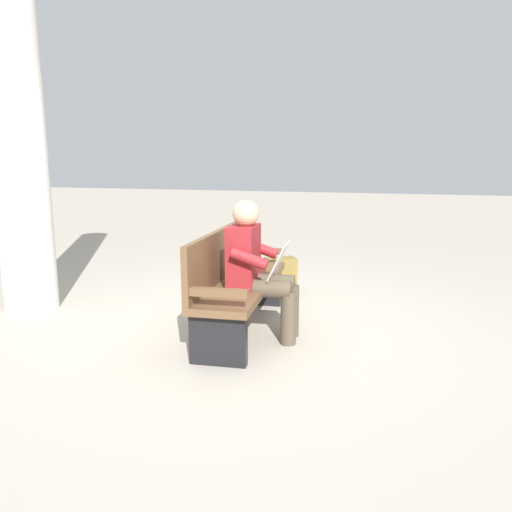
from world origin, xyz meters
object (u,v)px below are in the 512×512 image
at_px(person_seated, 257,266).
at_px(support_pillar, 16,111).
at_px(bench_near, 235,280).
at_px(backpack, 281,277).

relative_size(person_seated, support_pillar, 0.30).
distance_m(bench_near, backpack, 1.26).
bearing_deg(bench_near, person_seated, 53.29).
relative_size(bench_near, person_seated, 1.56).
bearing_deg(support_pillar, backpack, 118.62).
xyz_separation_m(bench_near, backpack, (-1.23, 0.10, -0.25)).
bearing_deg(person_seated, backpack, -179.65).
distance_m(bench_near, support_pillar, 2.68).
bearing_deg(support_pillar, person_seated, 87.34).
relative_size(bench_near, backpack, 4.27).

